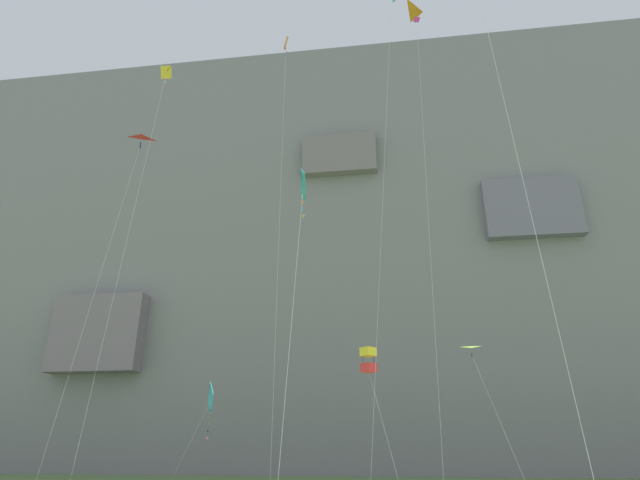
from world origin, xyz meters
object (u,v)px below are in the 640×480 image
kite_diamond_mid_right (210,400)px  kite_diamond_far_right (302,201)px  kite_delta_high_center (139,145)px  kite_box_low_center (369,360)px  kite_diamond_low_left (285,61)px  kite_diamond_front_field (163,86)px  kite_delta_far_left (475,360)px  kite_delta_upper_left (423,25)px

kite_diamond_mid_right → kite_diamond_far_right: (12.48, -26.80, 5.04)m
kite_diamond_mid_right → kite_delta_high_center: bearing=-109.4°
kite_box_low_center → kite_diamond_low_left: kite_diamond_low_left is taller
kite_delta_high_center → kite_diamond_front_field: 6.61m
kite_diamond_low_left → kite_delta_far_left: bearing=-0.2°
kite_diamond_front_field → kite_diamond_mid_right: bearing=73.9°
kite_delta_far_left → kite_diamond_far_right: 17.91m
kite_diamond_front_field → kite_box_low_center: bearing=-2.2°
kite_delta_far_left → kite_delta_high_center: size_ratio=0.32×
kite_delta_far_left → kite_delta_upper_left: kite_delta_upper_left is taller
kite_delta_far_left → kite_delta_upper_left: bearing=-116.0°
kite_diamond_low_left → kite_diamond_mid_right: bearing=125.8°
kite_diamond_mid_right → kite_diamond_far_right: bearing=-65.0°
kite_box_low_center → kite_diamond_front_field: size_ratio=0.26×
kite_delta_upper_left → kite_diamond_low_left: bearing=165.0°
kite_diamond_low_left → kite_delta_high_center: 13.95m
kite_delta_far_left → kite_diamond_front_field: bearing=177.1°
kite_delta_high_center → kite_box_low_center: bearing=0.4°
kite_diamond_far_right → kite_delta_high_center: bearing=136.0°
kite_delta_far_left → kite_diamond_far_right: (-8.31, -15.38, 3.90)m
kite_diamond_far_right → kite_diamond_front_field: bearing=132.9°
kite_diamond_front_field → kite_delta_high_center: bearing=-139.9°
kite_delta_high_center → kite_diamond_front_field: bearing=40.1°
kite_diamond_mid_right → kite_delta_far_left: (20.79, -11.42, 1.14)m
kite_delta_high_center → kite_diamond_low_left: bearing=-1.8°
kite_diamond_low_left → kite_diamond_front_field: kite_diamond_low_left is taller
kite_box_low_center → kite_delta_far_left: kite_box_low_center is taller
kite_diamond_mid_right → kite_diamond_front_field: (-2.95, -10.22, 25.54)m
kite_diamond_low_left → kite_diamond_mid_right: kite_diamond_low_left is taller
kite_diamond_mid_right → kite_diamond_low_left: bearing=-54.2°
kite_diamond_low_left → kite_delta_high_center: bearing=178.2°
kite_delta_upper_left → kite_delta_high_center: bearing=171.8°
kite_diamond_front_field → kite_diamond_far_right: bearing=-47.1°
kite_diamond_far_right → kite_box_low_center: bearing=83.7°
kite_box_low_center → kite_diamond_low_left: bearing=-175.4°
kite_delta_far_left → kite_diamond_front_field: size_ratio=0.24×
kite_box_low_center → kite_diamond_mid_right: kite_box_low_center is taller
kite_delta_far_left → kite_delta_upper_left: (-1.44, -2.95, 24.36)m
kite_diamond_mid_right → kite_box_low_center: bearing=-37.5°
kite_delta_upper_left → kite_box_low_center: bearing=145.9°
kite_delta_upper_left → kite_diamond_mid_right: bearing=143.4°
kite_diamond_low_left → kite_diamond_far_right: (4.27, -15.42, -20.98)m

